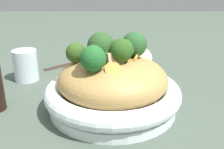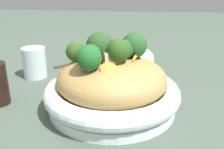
% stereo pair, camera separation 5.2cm
% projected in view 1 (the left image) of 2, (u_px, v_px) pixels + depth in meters
% --- Properties ---
extents(ground_plane, '(3.00, 3.00, 0.00)m').
position_uv_depth(ground_plane, '(112.00, 108.00, 0.54)').
color(ground_plane, '#435146').
extents(serving_bowl, '(0.27, 0.27, 0.06)m').
position_uv_depth(serving_bowl, '(112.00, 95.00, 0.53)').
color(serving_bowl, white).
rests_on(serving_bowl, ground_plane).
extents(noodle_heap, '(0.22, 0.22, 0.10)m').
position_uv_depth(noodle_heap, '(112.00, 79.00, 0.52)').
color(noodle_heap, '#AE864B').
rests_on(noodle_heap, serving_bowl).
extents(broccoli_florets, '(0.13, 0.17, 0.07)m').
position_uv_depth(broccoli_florets, '(108.00, 51.00, 0.48)').
color(broccoli_florets, '#96BA70').
rests_on(broccoli_florets, serving_bowl).
extents(carrot_coins, '(0.16, 0.13, 0.04)m').
position_uv_depth(carrot_coins, '(105.00, 58.00, 0.51)').
color(carrot_coins, orange).
rests_on(carrot_coins, serving_bowl).
extents(zucchini_slices, '(0.06, 0.09, 0.04)m').
position_uv_depth(zucchini_slices, '(135.00, 55.00, 0.54)').
color(zucchini_slices, beige).
rests_on(zucchini_slices, serving_bowl).
extents(chicken_chunks, '(0.12, 0.04, 0.03)m').
position_uv_depth(chicken_chunks, '(113.00, 54.00, 0.51)').
color(chicken_chunks, beige).
rests_on(chicken_chunks, serving_bowl).
extents(chopsticks_pair, '(0.15, 0.17, 0.01)m').
position_uv_depth(chopsticks_pair, '(76.00, 62.00, 0.82)').
color(chopsticks_pair, black).
rests_on(chopsticks_pair, ground_plane).
extents(drinking_glass, '(0.06, 0.06, 0.08)m').
position_uv_depth(drinking_glass, '(25.00, 65.00, 0.67)').
color(drinking_glass, silver).
rests_on(drinking_glass, ground_plane).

